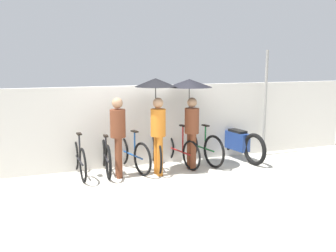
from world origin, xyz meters
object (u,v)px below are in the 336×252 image
at_px(parked_bicycle_2, 131,153).
at_px(parked_bicycle_3, 155,151).
at_px(parked_bicycle_5, 201,147).
at_px(motorcycle, 237,142).
at_px(pedestrian_trailing, 190,98).
at_px(pedestrian_center, 157,102).
at_px(parked_bicycle_4, 178,150).
at_px(pedestrian_leading, 118,131).
at_px(parked_bicycle_0, 79,158).
at_px(parked_bicycle_1, 105,156).

bearing_deg(parked_bicycle_2, parked_bicycle_3, -102.60).
relative_size(parked_bicycle_5, motorcycle, 0.88).
bearing_deg(pedestrian_trailing, pedestrian_center, -173.80).
bearing_deg(parked_bicycle_4, pedestrian_leading, 95.43).
height_order(parked_bicycle_0, parked_bicycle_1, parked_bicycle_1).
distance_m(parked_bicycle_5, pedestrian_center, 1.80).
relative_size(parked_bicycle_1, parked_bicycle_5, 0.95).
bearing_deg(parked_bicycle_4, parked_bicycle_0, 80.71).
height_order(parked_bicycle_3, motorcycle, parked_bicycle_3).
bearing_deg(parked_bicycle_3, parked_bicycle_5, -79.64).
height_order(parked_bicycle_3, pedestrian_trailing, pedestrian_trailing).
xyz_separation_m(parked_bicycle_5, pedestrian_trailing, (-0.44, -0.34, 1.21)).
relative_size(parked_bicycle_3, pedestrian_center, 0.85).
relative_size(parked_bicycle_2, pedestrian_center, 0.82).
bearing_deg(pedestrian_leading, parked_bicycle_3, 28.58).
distance_m(parked_bicycle_1, pedestrian_trailing, 2.26).
bearing_deg(pedestrian_center, pedestrian_leading, 173.70).
bearing_deg(parked_bicycle_3, motorcycle, -80.03).
height_order(parked_bicycle_3, pedestrian_center, pedestrian_center).
xyz_separation_m(parked_bicycle_4, parked_bicycle_5, (0.58, -0.01, 0.03)).
relative_size(parked_bicycle_4, pedestrian_trailing, 0.86).
xyz_separation_m(parked_bicycle_0, pedestrian_center, (1.61, -0.46, 1.19)).
bearing_deg(parked_bicycle_0, pedestrian_leading, -118.63).
xyz_separation_m(parked_bicycle_2, parked_bicycle_5, (1.73, -0.00, 0.01)).
relative_size(parked_bicycle_2, parked_bicycle_5, 0.95).
height_order(parked_bicycle_4, pedestrian_center, pedestrian_center).
height_order(parked_bicycle_0, parked_bicycle_3, parked_bicycle_3).
xyz_separation_m(parked_bicycle_0, parked_bicycle_5, (2.88, 0.02, 0.02)).
xyz_separation_m(parked_bicycle_2, motorcycle, (2.73, -0.02, 0.04)).
xyz_separation_m(parked_bicycle_1, pedestrian_center, (1.03, -0.48, 1.19)).
relative_size(parked_bicycle_2, motorcycle, 0.84).
height_order(pedestrian_center, pedestrian_trailing, pedestrian_center).
height_order(parked_bicycle_2, motorcycle, parked_bicycle_2).
bearing_deg(motorcycle, parked_bicycle_2, 81.85).
relative_size(parked_bicycle_4, motorcycle, 0.86).
bearing_deg(parked_bicycle_1, parked_bicycle_0, 97.40).
xyz_separation_m(parked_bicycle_0, parked_bicycle_4, (2.30, 0.03, -0.01)).
distance_m(parked_bicycle_0, parked_bicycle_3, 1.73).
bearing_deg(motorcycle, parked_bicycle_3, 81.57).
relative_size(parked_bicycle_3, pedestrian_leading, 1.04).
distance_m(parked_bicycle_3, parked_bicycle_4, 0.57).
xyz_separation_m(parked_bicycle_1, parked_bicycle_5, (2.30, -0.01, 0.01)).
bearing_deg(pedestrian_trailing, parked_bicycle_0, 169.80).
bearing_deg(pedestrian_center, parked_bicycle_2, 131.82).
bearing_deg(parked_bicycle_2, motorcycle, -103.62).
distance_m(parked_bicycle_4, pedestrian_leading, 1.71).
bearing_deg(parked_bicycle_1, parked_bicycle_5, -85.51).
xyz_separation_m(parked_bicycle_3, parked_bicycle_5, (1.15, -0.01, 0.01)).
xyz_separation_m(parked_bicycle_5, motorcycle, (1.00, -0.02, 0.03)).
height_order(pedestrian_leading, motorcycle, pedestrian_leading).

